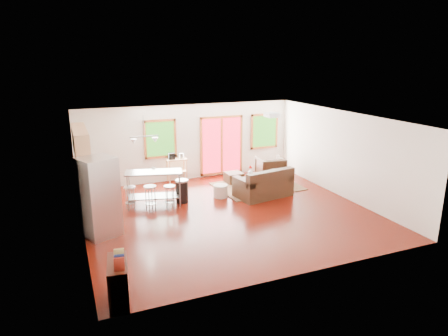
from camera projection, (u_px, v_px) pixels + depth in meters
name	position (u px, v px, depth m)	size (l,w,h in m)	color
floor	(228.00, 213.00, 10.94)	(7.50, 7.00, 0.02)	#3E0903
ceiling	(228.00, 118.00, 10.24)	(7.50, 7.00, 0.02)	white
back_wall	(189.00, 142.00, 13.72)	(7.50, 0.02, 2.60)	silver
left_wall	(79.00, 183.00, 9.22)	(0.02, 7.00, 2.60)	silver
right_wall	(344.00, 155.00, 11.96)	(0.02, 7.00, 2.60)	silver
front_wall	(301.00, 213.00, 7.46)	(7.50, 0.02, 2.60)	silver
window_left	(160.00, 139.00, 13.26)	(1.10, 0.05, 1.30)	#296319
french_doors	(222.00, 145.00, 14.17)	(1.60, 0.05, 2.10)	red
window_right	(264.00, 131.00, 14.68)	(1.10, 0.05, 1.30)	#296319
rug	(257.00, 186.00, 13.15)	(2.62, 2.01, 0.03)	#4D643C
loveseat	(264.00, 185.00, 12.15)	(1.80, 1.21, 0.89)	black
coffee_table	(263.00, 176.00, 13.22)	(1.09, 0.81, 0.39)	#3E170C
armchair	(270.00, 167.00, 13.78)	(0.87, 0.82, 0.90)	black
ottoman	(234.00, 178.00, 13.53)	(0.54, 0.54, 0.36)	black
pouf	(221.00, 191.00, 12.14)	(0.44, 0.44, 0.38)	beige
vase	(250.00, 171.00, 13.13)	(0.18, 0.19, 0.28)	silver
book	(259.00, 169.00, 13.12)	(0.24, 0.03, 0.32)	maroon
cabinets	(87.00, 178.00, 10.93)	(0.64, 2.24, 2.30)	tan
refrigerator	(99.00, 197.00, 9.34)	(1.00, 0.98, 1.91)	#B7BABC
island	(154.00, 182.00, 11.35)	(1.69, 1.00, 1.00)	#B7BABC
cup	(153.00, 168.00, 11.60)	(0.11, 0.09, 0.11)	white
bar_stool_a	(130.00, 193.00, 11.04)	(0.36, 0.36, 0.67)	#B7BABC
bar_stool_b	(150.00, 192.00, 10.93)	(0.42, 0.42, 0.73)	#B7BABC
bar_stool_c	(170.00, 192.00, 11.10)	(0.33, 0.33, 0.68)	#B7BABC
trash_can	(182.00, 191.00, 11.67)	(0.49, 0.49, 0.68)	black
kitchen_cart	(176.00, 162.00, 13.48)	(0.69, 0.46, 1.03)	tan
bookshelf	(118.00, 281.00, 6.85)	(0.44, 0.89, 1.00)	#3E170C
ceiling_flush	(272.00, 115.00, 11.38)	(0.35, 0.35, 0.12)	white
pendant_light	(144.00, 140.00, 11.07)	(0.80, 0.18, 0.79)	gray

